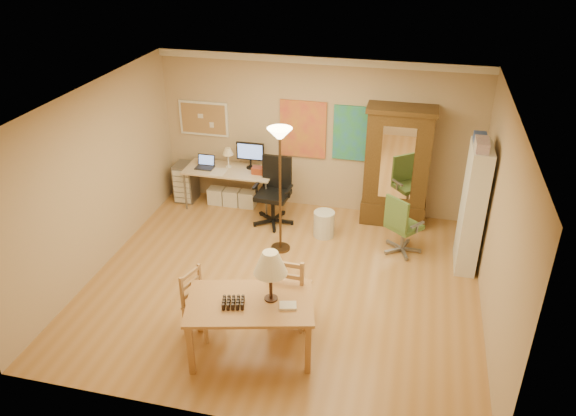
% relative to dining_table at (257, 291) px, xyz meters
% --- Properties ---
extents(floor, '(5.50, 5.50, 0.00)m').
position_rel_dining_table_xyz_m(floor, '(-0.05, 1.40, -0.88)').
color(floor, '#AA743C').
rests_on(floor, ground).
extents(crown_molding, '(5.50, 0.08, 0.12)m').
position_rel_dining_table_xyz_m(crown_molding, '(-0.05, 3.86, 1.76)').
color(crown_molding, white).
rests_on(crown_molding, floor).
extents(corkboard, '(0.90, 0.04, 0.62)m').
position_rel_dining_table_xyz_m(corkboard, '(-2.10, 3.87, 0.62)').
color(corkboard, tan).
rests_on(corkboard, floor).
extents(art_panel_left, '(0.80, 0.04, 1.00)m').
position_rel_dining_table_xyz_m(art_panel_left, '(-0.30, 3.87, 0.57)').
color(art_panel_left, gold).
rests_on(art_panel_left, floor).
extents(art_panel_right, '(0.75, 0.04, 0.95)m').
position_rel_dining_table_xyz_m(art_panel_right, '(0.60, 3.87, 0.57)').
color(art_panel_right, teal).
rests_on(art_panel_right, floor).
extents(dining_table, '(1.64, 1.21, 1.38)m').
position_rel_dining_table_xyz_m(dining_table, '(0.00, 0.00, 0.00)').
color(dining_table, brown).
rests_on(dining_table, floor).
extents(ladder_chair_back, '(0.50, 0.48, 1.05)m').
position_rel_dining_table_xyz_m(ladder_chair_back, '(0.23, 0.60, -0.38)').
color(ladder_chair_back, '#B07550').
rests_on(ladder_chair_back, floor).
extents(ladder_chair_left, '(0.48, 0.49, 0.86)m').
position_rel_dining_table_xyz_m(ladder_chair_left, '(-0.80, 0.18, -0.47)').
color(ladder_chair_left, '#B07550').
rests_on(ladder_chair_left, floor).
extents(torchiere_lamp, '(0.37, 0.37, 2.02)m').
position_rel_dining_table_xyz_m(torchiere_lamp, '(-0.31, 2.31, 0.74)').
color(torchiere_lamp, '#422D1A').
rests_on(torchiere_lamp, floor).
extents(computer_desk, '(1.59, 0.69, 1.20)m').
position_rel_dining_table_xyz_m(computer_desk, '(-1.51, 3.56, -0.44)').
color(computer_desk, tan).
rests_on(computer_desk, floor).
extents(office_chair_black, '(0.71, 0.71, 1.15)m').
position_rel_dining_table_xyz_m(office_chair_black, '(-0.64, 3.12, -0.57)').
color(office_chair_black, black).
rests_on(office_chair_black, floor).
extents(office_chair_green, '(0.63, 0.63, 0.99)m').
position_rel_dining_table_xyz_m(office_chair_green, '(1.54, 2.66, -0.61)').
color(office_chair_green, slate).
rests_on(office_chair_green, floor).
extents(drawer_cart, '(0.35, 0.42, 0.71)m').
position_rel_dining_table_xyz_m(drawer_cart, '(-2.42, 3.58, -0.52)').
color(drawer_cart, slate).
rests_on(drawer_cart, floor).
extents(armoire, '(1.11, 0.53, 2.04)m').
position_rel_dining_table_xyz_m(armoire, '(1.34, 3.64, 0.01)').
color(armoire, '#37230F').
rests_on(armoire, floor).
extents(bookshelf, '(0.29, 0.76, 1.91)m').
position_rel_dining_table_xyz_m(bookshelf, '(2.50, 2.54, 0.08)').
color(bookshelf, white).
rests_on(bookshelf, floor).
extents(wastebin, '(0.35, 0.35, 0.43)m').
position_rel_dining_table_xyz_m(wastebin, '(0.28, 2.87, -0.66)').
color(wastebin, silver).
rests_on(wastebin, floor).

